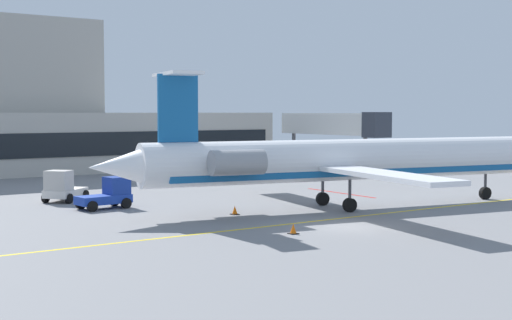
{
  "coord_description": "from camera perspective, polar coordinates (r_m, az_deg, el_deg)",
  "views": [
    {
      "loc": [
        -26.38,
        -29.37,
        6.35
      ],
      "look_at": [
        1.68,
        11.84,
        3.0
      ],
      "focal_mm": 49.74,
      "sensor_mm": 36.0,
      "label": 1
    }
  ],
  "objects": [
    {
      "name": "regional_jet",
      "position": [
        47.36,
        7.38,
        -0.02
      ],
      "size": [
        34.59,
        25.1,
        8.72
      ],
      "color": "white",
      "rests_on": "ground"
    },
    {
      "name": "fuel_tank",
      "position": [
        71.17,
        -1.34,
        -0.12
      ],
      "size": [
        6.35,
        2.28,
        2.55
      ],
      "color": "white",
      "rests_on": "ground"
    },
    {
      "name": "jet_bridge_west",
      "position": [
        79.47,
        6.36,
        2.85
      ],
      "size": [
        2.4,
        16.68,
        6.39
      ],
      "color": "silver",
      "rests_on": "ground"
    },
    {
      "name": "pushback_tractor",
      "position": [
        47.97,
        -11.77,
        -2.72
      ],
      "size": [
        3.67,
        2.2,
        2.07
      ],
      "color": "#19389E",
      "rests_on": "ground"
    },
    {
      "name": "baggage_tug",
      "position": [
        52.18,
        -15.29,
        -2.15
      ],
      "size": [
        3.71,
        3.59,
        2.28
      ],
      "color": "silver",
      "rests_on": "ground"
    },
    {
      "name": "safety_cone_bravo",
      "position": [
        37.29,
        3.01,
        -5.58
      ],
      "size": [
        0.47,
        0.47,
        0.55
      ],
      "color": "orange",
      "rests_on": "ground"
    },
    {
      "name": "safety_cone_alpha",
      "position": [
        44.24,
        -1.72,
        -4.09
      ],
      "size": [
        0.47,
        0.47,
        0.55
      ],
      "color": "orange",
      "rests_on": "ground"
    },
    {
      "name": "terminal_building",
      "position": [
        79.25,
        -19.23,
        3.3
      ],
      "size": [
        55.63,
        13.66,
        16.48
      ],
      "color": "#B7B2A8",
      "rests_on": "ground"
    },
    {
      "name": "ground",
      "position": [
        39.99,
        7.62,
        -5.4
      ],
      "size": [
        120.0,
        120.0,
        0.11
      ],
      "color": "slate"
    }
  ]
}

